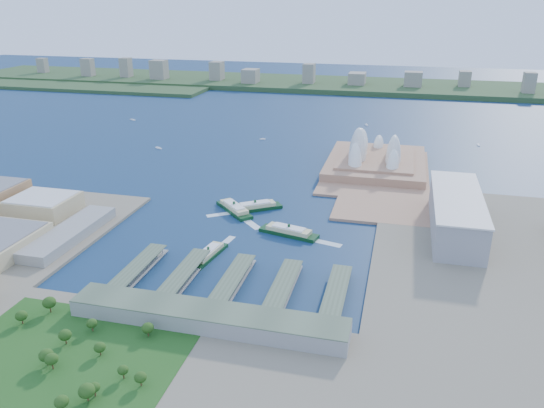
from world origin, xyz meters
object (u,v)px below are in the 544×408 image
(opera_house, at_px, (377,146))
(ferry_a, at_px, (234,207))
(toaster_building, at_px, (456,214))
(ferry_d, at_px, (289,229))
(ferry_b, at_px, (255,205))
(ferry_c, at_px, (208,252))

(opera_house, relative_size, ferry_a, 2.99)
(toaster_building, bearing_deg, ferry_d, -164.15)
(toaster_building, height_order, ferry_d, toaster_building)
(ferry_b, xyz_separation_m, ferry_d, (50.48, -56.16, 0.03))
(ferry_c, distance_m, ferry_d, 88.46)
(ferry_b, xyz_separation_m, ferry_c, (-9.60, -121.09, -0.70))
(opera_house, bearing_deg, ferry_c, -112.55)
(ferry_b, bearing_deg, ferry_d, 7.55)
(ferry_b, height_order, ferry_c, ferry_b)
(toaster_building, xyz_separation_m, ferry_d, (-158.66, -45.05, -14.84))
(toaster_building, height_order, ferry_c, toaster_building)
(toaster_building, distance_m, ferry_a, 230.60)
(ferry_a, bearing_deg, ferry_d, -76.94)
(ferry_c, bearing_deg, ferry_a, -75.33)
(toaster_building, xyz_separation_m, ferry_b, (-209.13, 11.11, -14.87))
(ferry_b, bearing_deg, ferry_a, -97.48)
(ferry_d, bearing_deg, ferry_a, 71.42)
(ferry_c, bearing_deg, ferry_b, -85.75)
(ferry_d, bearing_deg, toaster_building, -60.23)
(toaster_building, distance_m, ferry_b, 209.96)
(opera_house, distance_m, ferry_d, 255.85)
(ferry_b, distance_m, ferry_d, 75.51)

